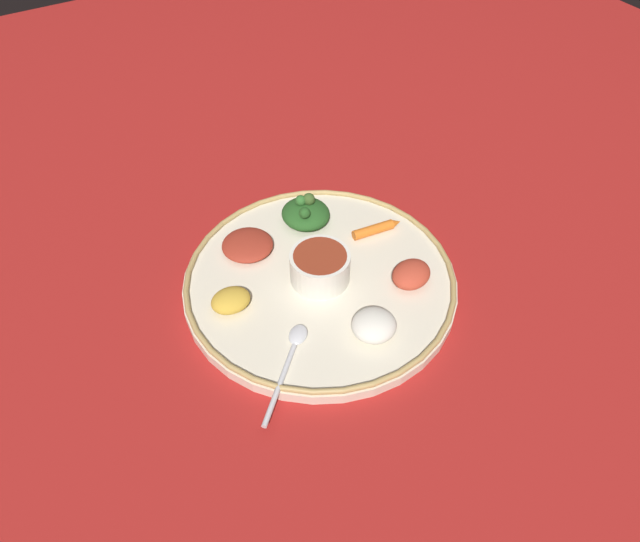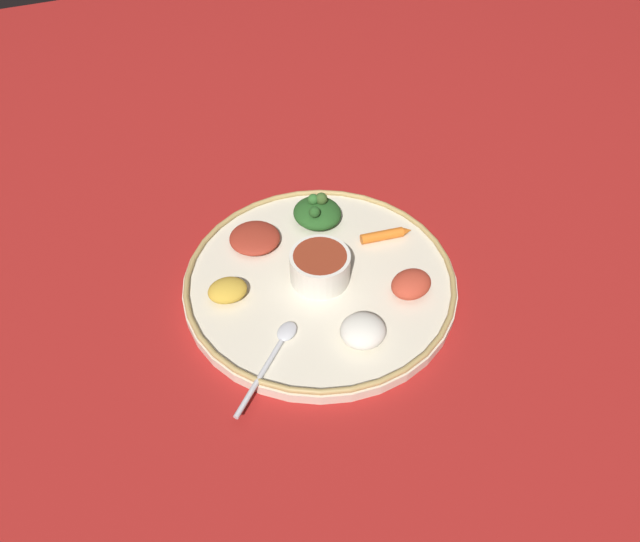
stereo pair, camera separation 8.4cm
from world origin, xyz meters
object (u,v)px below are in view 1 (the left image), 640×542
center_bowl (320,266)px  greens_pile (306,213)px  carrot_near_spoon (377,229)px  spoon (290,356)px

center_bowl → greens_pile: 0.12m
center_bowl → carrot_near_spoon: size_ratio=1.04×
center_bowl → carrot_near_spoon: (0.04, -0.12, -0.02)m
spoon → carrot_near_spoon: size_ratio=1.49×
greens_pile → carrot_near_spoon: bearing=-134.4°
spoon → greens_pile: 0.26m
spoon → greens_pile: greens_pile is taller
spoon → carrot_near_spoon: (0.14, -0.23, 0.00)m
spoon → center_bowl: bearing=-46.4°
center_bowl → spoon: bearing=133.6°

